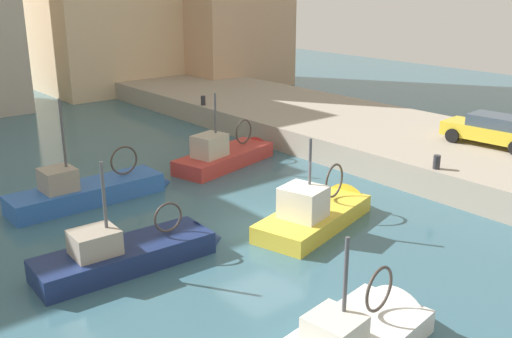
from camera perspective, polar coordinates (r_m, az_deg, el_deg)
water_surface at (r=20.48m, az=0.46°, el=-5.90°), size 80.00×80.00×0.00m
quay_wall at (r=28.64m, az=18.33°, el=1.46°), size 9.00×56.00×1.20m
fishing_boat_red at (r=27.65m, az=-2.67°, el=0.81°), size 6.33×3.14×4.35m
fishing_boat_blue at (r=23.87m, az=-15.48°, el=-2.73°), size 6.78×1.89×4.95m
fishing_boat_yellow at (r=21.09m, az=6.18°, el=-4.82°), size 6.10×3.29×4.18m
fishing_boat_navy at (r=18.48m, az=-11.64°, el=-8.72°), size 6.26×2.16×4.20m
parked_car_yellow at (r=28.18m, az=22.15°, el=3.55°), size 2.12×4.39×1.38m
mooring_bollard_south at (r=24.00m, az=17.20°, el=0.65°), size 0.28×0.28×0.55m
mooring_bollard_mid at (r=35.01m, az=-5.17°, el=6.67°), size 0.28×0.28×0.55m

